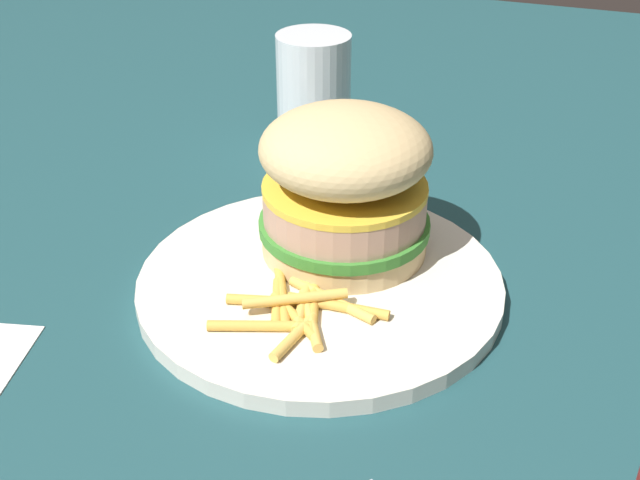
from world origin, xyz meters
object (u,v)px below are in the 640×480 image
(plate, at_px, (320,283))
(fries_pile, at_px, (301,308))
(sandwich, at_px, (345,183))
(drink_glass, at_px, (314,96))

(plate, bearing_deg, fries_pile, -176.48)
(sandwich, height_order, drink_glass, sandwich)
(plate, height_order, sandwich, sandwich)
(sandwich, bearing_deg, plate, 174.59)
(drink_glass, bearing_deg, fries_pile, -161.22)
(plate, bearing_deg, sandwich, -5.41)
(plate, height_order, fries_pile, fries_pile)
(fries_pile, bearing_deg, sandwich, -0.75)
(sandwich, bearing_deg, fries_pile, 179.25)
(plate, bearing_deg, drink_glass, 21.42)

